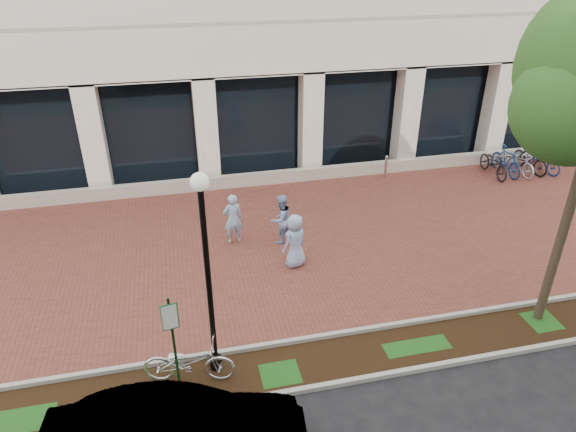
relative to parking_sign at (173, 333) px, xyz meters
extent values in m
plane|color=black|center=(3.62, 5.31, -1.53)|extent=(120.00, 120.00, 0.00)
cube|color=brown|center=(3.62, 5.31, -1.52)|extent=(40.00, 9.00, 0.01)
cube|color=black|center=(3.62, 0.06, -1.52)|extent=(40.00, 1.50, 0.01)
cube|color=#A2A299|center=(3.62, 0.81, -1.47)|extent=(40.00, 0.12, 0.12)
cube|color=#A2A299|center=(3.62, -0.69, -1.47)|extent=(40.00, 0.12, 0.12)
cube|color=black|center=(3.62, 10.91, 0.57)|extent=(40.00, 0.15, 4.20)
cube|color=beige|center=(3.62, 9.81, -1.28)|extent=(40.00, 0.25, 0.50)
cube|color=beige|center=(3.62, 10.21, 0.57)|extent=(0.80, 0.80, 4.20)
cube|color=#143716|center=(0.00, 0.01, -0.33)|extent=(0.05, 0.05, 2.39)
cube|color=#175D26|center=(0.00, -0.02, 0.44)|extent=(0.34, 0.02, 0.62)
cube|color=white|center=(0.00, -0.03, 0.44)|extent=(0.30, 0.01, 0.56)
cylinder|color=black|center=(0.82, 0.44, -1.38)|extent=(0.28, 0.28, 0.30)
cylinder|color=black|center=(0.82, 0.44, 0.70)|extent=(0.12, 0.12, 4.44)
sphere|color=silver|center=(0.82, 0.44, 3.06)|extent=(0.36, 0.36, 0.36)
cylinder|color=#4E402C|center=(8.97, 0.32, 0.70)|extent=(0.22, 0.22, 4.45)
sphere|color=#1F4D18|center=(8.07, 0.05, 4.10)|extent=(2.35, 2.35, 2.35)
imported|color=silver|center=(0.24, 0.20, -1.00)|extent=(2.09, 1.10, 1.05)
imported|color=#97BEE2|center=(1.95, 5.74, -0.69)|extent=(0.65, 0.47, 1.67)
imported|color=#91ACD8|center=(3.41, 5.44, -0.72)|extent=(0.99, 0.93, 1.62)
imported|color=#97B4E1|center=(3.52, 4.04, -0.70)|extent=(0.96, 0.84, 1.65)
cylinder|color=#B8B8BD|center=(8.52, 9.31, -1.10)|extent=(0.11, 0.11, 0.86)
sphere|color=#B8B8BD|center=(8.52, 9.31, -0.62)|extent=(0.12, 0.12, 0.12)
imported|color=black|center=(12.88, 8.57, -1.01)|extent=(0.75, 1.98, 1.03)
imported|color=navy|center=(13.43, 8.57, -0.95)|extent=(0.57, 1.92, 1.14)
imported|color=silver|center=(13.98, 8.57, -1.01)|extent=(0.82, 2.01, 1.03)
imported|color=black|center=(14.53, 8.57, -0.95)|extent=(0.77, 1.96, 1.14)
imported|color=navy|center=(15.08, 8.57, -1.01)|extent=(1.02, 2.05, 1.03)
cylinder|color=#B8B8BD|center=(13.98, 8.57, -1.13)|extent=(0.04, 0.04, 0.80)
camera|label=1|loc=(0.48, -8.22, 6.97)|focal=32.00mm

